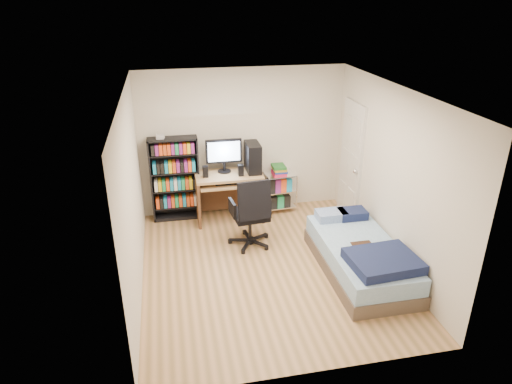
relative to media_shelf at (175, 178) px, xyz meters
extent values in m
cube|color=tan|center=(1.19, -1.84, -0.76)|extent=(3.50, 4.00, 0.04)
cube|color=white|center=(1.19, -1.84, 1.78)|extent=(3.50, 4.00, 0.04)
cube|color=beige|center=(1.19, 0.18, 0.51)|extent=(3.50, 0.04, 2.50)
cube|color=beige|center=(1.19, -3.86, 0.51)|extent=(3.50, 0.04, 2.50)
cube|color=beige|center=(-0.58, -1.84, 0.51)|extent=(0.04, 4.00, 2.50)
cube|color=beige|center=(2.96, -1.84, 0.51)|extent=(0.04, 4.00, 2.50)
cube|color=black|center=(0.00, 0.00, -0.02)|extent=(0.81, 0.27, 1.44)
cube|color=black|center=(0.00, 0.00, -0.51)|extent=(0.75, 0.25, 0.02)
cube|color=#CD4A1B|center=(0.00, -0.01, -0.41)|extent=(0.70, 0.22, 0.17)
cube|color=black|center=(0.00, 0.00, -0.20)|extent=(0.75, 0.25, 0.02)
cube|color=#1B91C2|center=(0.00, -0.01, -0.10)|extent=(0.70, 0.22, 0.17)
cube|color=black|center=(0.00, 0.00, 0.11)|extent=(0.75, 0.25, 0.02)
cube|color=gold|center=(0.00, -0.01, 0.22)|extent=(0.70, 0.22, 0.17)
cube|color=black|center=(0.00, 0.00, 0.43)|extent=(0.75, 0.25, 0.02)
cube|color=#219759|center=(0.00, -0.01, 0.53)|extent=(0.70, 0.22, 0.17)
cube|color=silver|center=(-0.18, 0.00, 0.73)|extent=(0.13, 0.11, 0.06)
cube|color=tan|center=(0.88, -0.22, 0.07)|extent=(1.11, 0.61, 0.04)
cube|color=#37291E|center=(0.35, -0.22, -0.35)|extent=(0.04, 0.61, 0.79)
cube|color=#37291E|center=(1.41, -0.22, -0.35)|extent=(0.04, 0.61, 0.79)
cube|color=#37291E|center=(0.88, 0.06, -0.32)|extent=(1.06, 0.03, 0.72)
cube|color=tan|center=(0.88, -0.31, -0.04)|extent=(1.00, 0.50, 0.03)
cube|color=black|center=(0.88, -0.33, -0.01)|extent=(0.49, 0.17, 0.03)
cube|color=black|center=(0.82, -0.10, 0.46)|extent=(0.60, 0.06, 0.40)
cube|color=#CCE1FF|center=(0.82, -0.13, 0.46)|extent=(0.53, 0.01, 0.33)
cube|color=black|center=(1.30, -0.17, 0.33)|extent=(0.22, 0.46, 0.49)
cube|color=black|center=(0.49, -0.28, 0.18)|extent=(0.09, 0.09, 0.19)
cube|color=black|center=(1.07, -0.33, 0.18)|extent=(0.09, 0.09, 0.19)
cylinder|color=black|center=(1.07, -1.13, -0.46)|extent=(0.05, 0.05, 0.40)
cube|color=black|center=(1.07, -1.13, -0.23)|extent=(0.55, 0.55, 0.08)
cube|color=black|center=(1.09, -1.36, 0.10)|extent=(0.50, 0.20, 0.58)
cube|color=black|center=(0.80, -1.15, -0.09)|extent=(0.07, 0.32, 0.23)
cube|color=black|center=(1.34, -1.10, -0.09)|extent=(0.07, 0.32, 0.23)
cylinder|color=white|center=(1.56, -0.27, -0.39)|extent=(0.02, 0.02, 0.70)
cylinder|color=white|center=(2.07, -0.22, -0.39)|extent=(0.02, 0.02, 0.70)
cylinder|color=white|center=(1.53, 0.09, -0.39)|extent=(0.02, 0.02, 0.70)
cylinder|color=white|center=(2.04, 0.14, -0.39)|extent=(0.02, 0.02, 0.70)
cube|color=white|center=(1.80, -0.06, -0.64)|extent=(0.54, 0.40, 0.02)
cube|color=white|center=(1.80, -0.06, -0.34)|extent=(0.54, 0.40, 0.02)
cube|color=white|center=(1.80, -0.06, -0.05)|extent=(0.54, 0.40, 0.02)
cube|color=#BE1B40|center=(1.80, -0.06, 0.04)|extent=(0.24, 0.30, 0.16)
cube|color=brown|center=(2.42, -2.18, -0.64)|extent=(0.99, 1.99, 0.20)
cube|color=#9ABFE6|center=(2.42, -2.18, -0.42)|extent=(0.96, 1.95, 0.24)
cube|color=#151D41|center=(2.47, -2.73, -0.24)|extent=(0.89, 0.75, 0.14)
cube|color=#A4C1E9|center=(2.27, -1.39, -0.24)|extent=(0.45, 0.30, 0.13)
cube|color=#151D41|center=(2.60, -1.41, -0.24)|extent=(0.42, 0.30, 0.13)
cube|color=#442616|center=(2.42, -2.23, -0.29)|extent=(0.28, 0.22, 0.02)
cube|color=silver|center=(2.92, -0.49, 0.26)|extent=(0.05, 0.80, 2.00)
sphere|color=silver|center=(2.86, -0.81, 0.21)|extent=(0.08, 0.08, 0.08)
camera|label=1|loc=(-0.07, -7.21, 2.89)|focal=32.00mm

